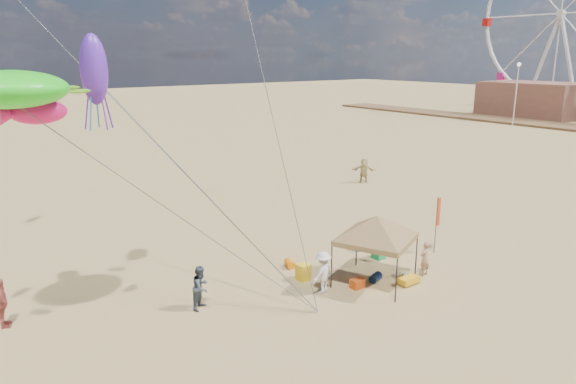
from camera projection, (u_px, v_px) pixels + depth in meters
The scene contains 22 objects.
ground at pixel (337, 314), 19.32m from camera, with size 280.00×280.00×0.00m, color tan.
canopy_tent at pixel (377, 218), 21.33m from camera, with size 4.97×4.97×3.36m.
feather_flag at pixel (438, 215), 24.95m from camera, with size 0.41×0.14×2.75m.
cooler_red at pixel (357, 284), 21.45m from camera, with size 0.54×0.38×0.38m, color #D34B10.
cooler_blue at pixel (360, 246), 25.62m from camera, with size 0.54×0.38×0.38m, color #144BA9.
bag_navy at pixel (376, 277), 22.07m from camera, with size 0.36×0.36×0.60m, color #0D1F3A.
bag_orange at pixel (290, 264), 23.54m from camera, with size 0.36×0.36×0.60m, color orange.
chair_green at pixel (379, 251), 24.52m from camera, with size 0.50×0.50×0.70m, color #198B44.
chair_yellow at pixel (303, 272), 22.20m from camera, with size 0.50×0.50×0.70m, color yellow.
crate_grey at pixel (407, 277), 22.23m from camera, with size 0.34×0.30×0.28m, color slate.
beach_cart at pixel (409, 280), 21.78m from camera, with size 0.90×0.50×0.24m, color gold.
person_near_a at pixel (425, 258), 22.55m from camera, with size 0.56×0.37×1.54m, color tan.
person_near_b at pixel (201, 287), 19.61m from camera, with size 0.81×0.63×1.67m, color #3E4854.
person_near_c at pixel (323, 273), 20.87m from camera, with size 1.11×0.64×1.71m, color white.
person_far_a at pixel (1, 303), 18.20m from camera, with size 1.06×0.44×1.81m, color #A84A40.
person_far_c at pixel (364, 170), 39.07m from camera, with size 1.71×0.55×1.85m, color tan.
building_north at pixel (534, 100), 80.70m from camera, with size 10.00×14.00×5.20m, color #8C5947.
lamp_north at pixel (517, 84), 69.92m from camera, with size 0.50×0.50×8.25m.
ferris_wheel at pixel (560, 23), 80.70m from camera, with size 1.08×26.35×28.29m.
turtle_kite at pixel (9, 89), 15.63m from camera, with size 3.41×2.73×1.14m, color #26E81C.
fish_kite at pixel (39, 112), 16.68m from camera, with size 1.76×0.88×0.78m, color #F3156F.
squid_kite at pixel (94, 70), 19.06m from camera, with size 0.98×0.98×2.55m, color #5D25BD.
Camera 1 is at (-11.94, -13.02, 9.19)m, focal length 32.96 mm.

